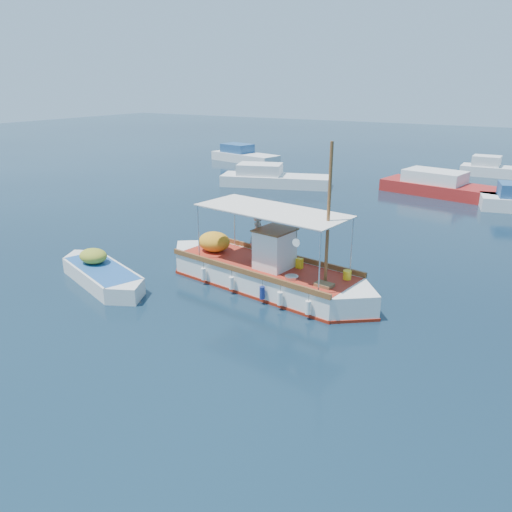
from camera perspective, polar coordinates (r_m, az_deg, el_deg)
The scene contains 7 objects.
ground at distance 18.13m, azimuth 1.71°, elevation -4.44°, with size 160.00×160.00×0.00m, color black.
fishing_caique at distance 18.74m, azimuth 0.82°, elevation -1.94°, with size 9.33×3.56×5.75m.
dinghy at distance 20.02m, azimuth -17.24°, elevation -2.12°, with size 5.23×2.86×1.36m.
bg_boat_nw at distance 37.08m, azimuth 1.85°, elevation 8.76°, with size 8.20×4.75×1.80m.
bg_boat_n at distance 36.08m, azimuth 21.29°, elevation 7.15°, with size 9.95×4.61×1.80m.
bg_boat_far_w at distance 48.76m, azimuth -1.44°, elevation 11.32°, with size 7.32×3.71×1.80m.
bg_boat_far_n at distance 45.29m, azimuth 25.50°, elevation 8.85°, with size 5.21×2.02×1.80m.
Camera 1 is at (7.96, -14.56, 7.32)m, focal length 35.00 mm.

